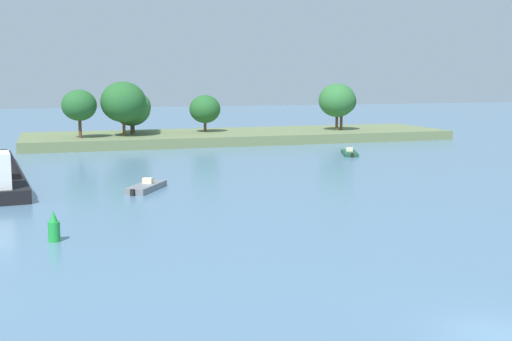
% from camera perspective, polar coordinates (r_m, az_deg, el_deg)
% --- Properties ---
extents(ground_plane, '(400.00, 400.00, 0.00)m').
position_cam_1_polar(ground_plane, '(26.87, 20.49, -13.43)').
color(ground_plane, slate).
extents(treeline_island, '(65.04, 17.42, 9.22)m').
position_cam_1_polar(treeline_island, '(99.12, -3.04, 4.14)').
color(treeline_island, '#66754C').
rests_on(treeline_island, ground).
extents(fishing_skiff, '(4.27, 5.45, 1.04)m').
position_cam_1_polar(fishing_skiff, '(56.65, -9.73, -1.46)').
color(fishing_skiff, slate).
rests_on(fishing_skiff, ground).
extents(small_motorboat, '(3.59, 6.03, 0.87)m').
position_cam_1_polar(small_motorboat, '(82.85, 8.32, 1.55)').
color(small_motorboat, '#19472D').
rests_on(small_motorboat, ground).
extents(channel_buoy_green, '(0.70, 0.70, 1.90)m').
position_cam_1_polar(channel_buoy_green, '(40.23, -17.50, -4.91)').
color(channel_buoy_green, green).
rests_on(channel_buoy_green, ground).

